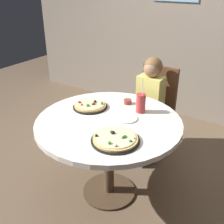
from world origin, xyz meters
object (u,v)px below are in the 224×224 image
object	(u,v)px
diner_child	(146,116)
soda_cup	(141,103)
pizza_veggie	(90,106)
plate_small	(126,118)
sauce_bowl	(128,102)
chair_wooden	(154,106)
dining_table	(109,131)
pizza_cheese	(115,139)

from	to	relation	value
diner_child	soda_cup	distance (m)	0.57
pizza_veggie	plate_small	world-z (taller)	pizza_veggie
sauce_bowl	soda_cup	bearing A→B (deg)	-25.38
chair_wooden	sauce_bowl	world-z (taller)	chair_wooden
dining_table	pizza_cheese	bearing A→B (deg)	-47.62
sauce_bowl	plate_small	bearing A→B (deg)	-62.28
dining_table	chair_wooden	xyz separation A→B (m)	(0.00, 0.88, -0.12)
soda_cup	sauce_bowl	distance (m)	0.20
chair_wooden	soda_cup	xyz separation A→B (m)	(0.14, -0.61, 0.30)
diner_child	pizza_veggie	size ratio (longest dim) A/B	3.59
pizza_veggie	pizza_cheese	size ratio (longest dim) A/B	0.87
pizza_veggie	dining_table	bearing A→B (deg)	-21.96
dining_table	pizza_veggie	bearing A→B (deg)	158.04
pizza_cheese	chair_wooden	bearing A→B (deg)	100.63
chair_wooden	plate_small	size ratio (longest dim) A/B	5.28
pizza_cheese	sauce_bowl	xyz separation A→B (m)	(-0.24, 0.58, 0.00)
chair_wooden	soda_cup	distance (m)	0.70
diner_child	pizza_cheese	world-z (taller)	diner_child
soda_cup	pizza_cheese	bearing A→B (deg)	-82.26
sauce_bowl	diner_child	bearing A→B (deg)	85.96
diner_child	plate_small	size ratio (longest dim) A/B	6.01
dining_table	plate_small	distance (m)	0.18
diner_child	dining_table	bearing A→B (deg)	-89.70
chair_wooden	pizza_cheese	world-z (taller)	chair_wooden
pizza_veggie	pizza_cheese	xyz separation A→B (m)	(0.48, -0.34, -0.00)
dining_table	chair_wooden	bearing A→B (deg)	89.71
dining_table	chair_wooden	world-z (taller)	chair_wooden
chair_wooden	pizza_cheese	size ratio (longest dim) A/B	2.76
dining_table	sauce_bowl	xyz separation A→B (m)	(-0.03, 0.35, 0.12)
diner_child	pizza_cheese	size ratio (longest dim) A/B	3.14
chair_wooden	diner_child	world-z (taller)	diner_child
soda_cup	dining_table	bearing A→B (deg)	-118.35
pizza_cheese	plate_small	distance (m)	0.34
sauce_bowl	pizza_cheese	bearing A→B (deg)	-67.56
soda_cup	plate_small	distance (m)	0.20
chair_wooden	soda_cup	size ratio (longest dim) A/B	3.09
diner_child	plate_small	bearing A→B (deg)	-79.56
soda_cup	plate_small	xyz separation A→B (m)	(-0.04, -0.18, -0.08)
plate_small	dining_table	bearing A→B (deg)	-139.46
dining_table	soda_cup	size ratio (longest dim) A/B	3.81
dining_table	pizza_veggie	world-z (taller)	pizza_veggie
soda_cup	pizza_veggie	bearing A→B (deg)	-158.35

